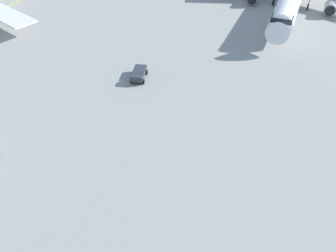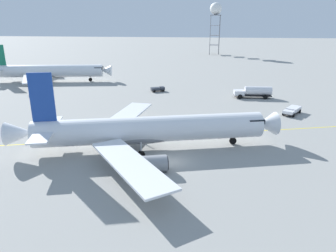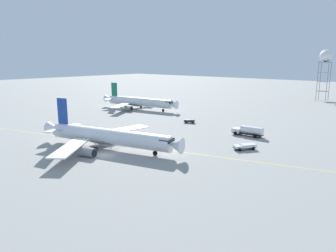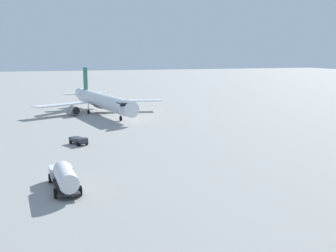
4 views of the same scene
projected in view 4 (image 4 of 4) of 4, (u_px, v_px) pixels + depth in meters
The scene contains 3 objects.
airliner_secondary at pixel (102, 101), 110.01m from camera, with size 33.69×38.62×11.22m.
baggage_truck_truck at pixel (79, 140), 73.91m from camera, with size 3.04×3.94×1.22m.
fuel_tanker_truck at pixel (65, 177), 49.46m from camera, with size 3.25×9.09×2.87m.
Camera 4 is at (35.56, -65.37, 15.56)m, focal length 46.69 mm.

